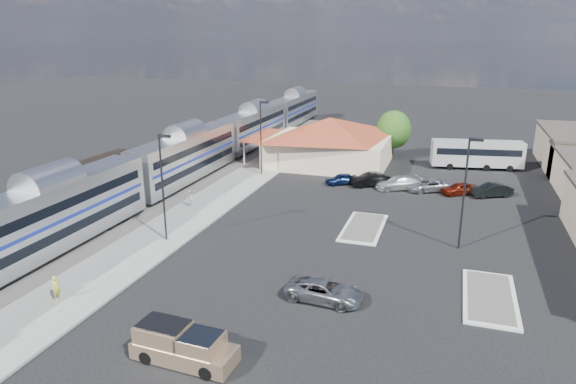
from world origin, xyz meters
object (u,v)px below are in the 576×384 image
(suv, at_px, (324,291))
(coach_bus, at_px, (477,153))
(pickup_truck, at_px, (184,346))
(station_depot, at_px, (329,141))

(suv, relative_size, coach_bus, 0.44)
(pickup_truck, distance_m, coach_bus, 50.04)
(station_depot, xyz_separation_m, coach_bus, (18.41, 3.56, -1.07))
(station_depot, relative_size, pickup_truck, 3.26)
(station_depot, height_order, pickup_truck, station_depot)
(pickup_truck, xyz_separation_m, coach_bus, (15.35, 47.61, 1.15))
(pickup_truck, height_order, coach_bus, coach_bus)
(station_depot, distance_m, coach_bus, 18.79)
(pickup_truck, relative_size, suv, 1.13)
(pickup_truck, bearing_deg, station_depot, 6.91)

